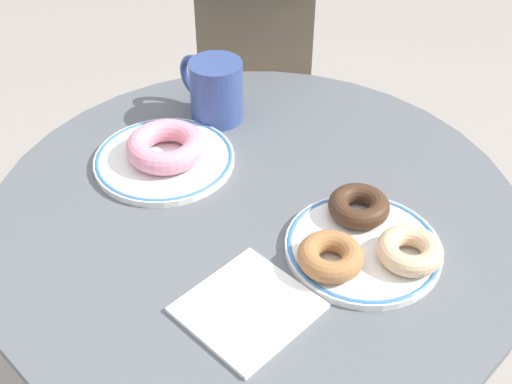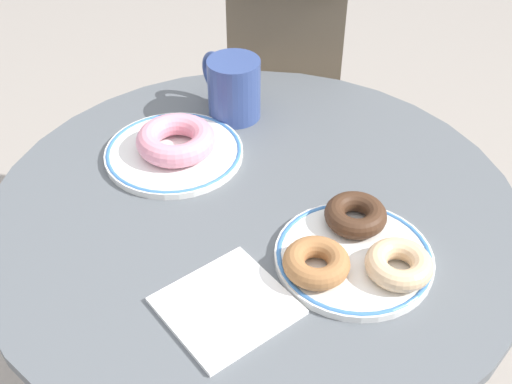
# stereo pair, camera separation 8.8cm
# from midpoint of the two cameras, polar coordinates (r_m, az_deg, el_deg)

# --- Properties ---
(cafe_table) EXTENTS (0.74, 0.74, 0.70)m
(cafe_table) POSITION_cam_midpoint_polar(r_m,az_deg,el_deg) (1.06, -2.48, -11.22)
(cafe_table) COLOR #565B60
(cafe_table) RESTS_ON ground
(plate_left) EXTENTS (0.21, 0.21, 0.01)m
(plate_left) POSITION_cam_midpoint_polar(r_m,az_deg,el_deg) (0.97, -10.75, 2.81)
(plate_left) COLOR white
(plate_left) RESTS_ON cafe_table
(plate_right) EXTENTS (0.20, 0.20, 0.01)m
(plate_right) POSITION_cam_midpoint_polar(r_m,az_deg,el_deg) (0.82, 6.50, -5.05)
(plate_right) COLOR white
(plate_right) RESTS_ON cafe_table
(donut_pink_frosted) EXTENTS (0.15, 0.15, 0.03)m
(donut_pink_frosted) POSITION_cam_midpoint_polar(r_m,az_deg,el_deg) (0.95, -10.64, 3.92)
(donut_pink_frosted) COLOR pink
(donut_pink_frosted) RESTS_ON plate_left
(donut_glazed) EXTENTS (0.11, 0.11, 0.03)m
(donut_glazed) POSITION_cam_midpoint_polar(r_m,az_deg,el_deg) (0.79, 10.50, -5.28)
(donut_glazed) COLOR #E0B789
(donut_glazed) RESTS_ON plate_right
(donut_chocolate) EXTENTS (0.11, 0.11, 0.03)m
(donut_chocolate) POSITION_cam_midpoint_polar(r_m,az_deg,el_deg) (0.84, 6.24, -1.38)
(donut_chocolate) COLOR #422819
(donut_chocolate) RESTS_ON plate_right
(donut_cinnamon) EXTENTS (0.11, 0.11, 0.03)m
(donut_cinnamon) POSITION_cam_midpoint_polar(r_m,az_deg,el_deg) (0.77, 3.44, -5.89)
(donut_cinnamon) COLOR #A36B3D
(donut_cinnamon) RESTS_ON plate_right
(paper_napkin) EXTENTS (0.17, 0.17, 0.01)m
(paper_napkin) POSITION_cam_midpoint_polar(r_m,az_deg,el_deg) (0.75, -4.13, -10.43)
(paper_napkin) COLOR white
(paper_napkin) RESTS_ON cafe_table
(coffee_mug) EXTENTS (0.13, 0.08, 0.10)m
(coffee_mug) POSITION_cam_midpoint_polar(r_m,az_deg,el_deg) (1.03, -6.15, 8.97)
(coffee_mug) COLOR #334784
(coffee_mug) RESTS_ON cafe_table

